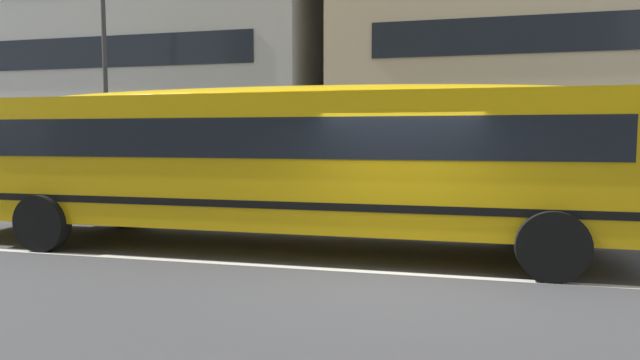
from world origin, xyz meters
TOP-DOWN VIEW (x-y plane):
  - ground_plane at (0.00, 0.00)m, footprint 400.00×400.00m
  - sidewalk_far at (0.00, 7.21)m, footprint 120.00×3.00m
  - lane_centreline at (0.00, 0.00)m, footprint 110.00×0.16m
  - school_bus at (-2.44, 1.42)m, footprint 13.61×3.26m
  - street_lamp at (-9.64, 6.51)m, footprint 0.44×0.44m

SIDE VIEW (x-z plane):
  - ground_plane at x=0.00m, z-range 0.00..0.00m
  - lane_centreline at x=0.00m, z-range 0.00..0.01m
  - sidewalk_far at x=0.00m, z-range 0.00..0.01m
  - school_bus at x=-2.44m, z-range 0.29..3.33m
  - street_lamp at x=-9.64m, z-range 0.91..7.71m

